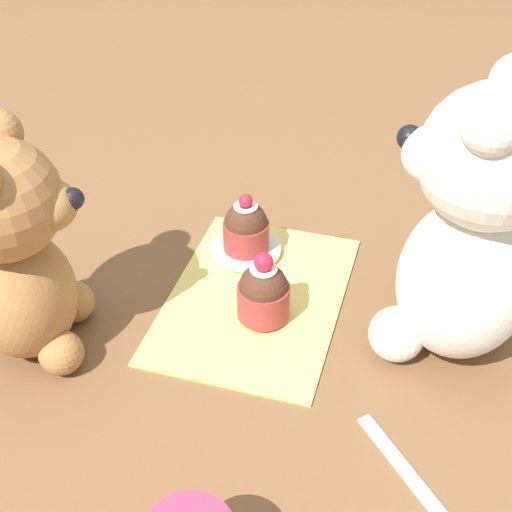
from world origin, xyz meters
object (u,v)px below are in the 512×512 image
Objects in this scene: teddy_bear_tan at (16,249)px; cupcake_near_tan_bear at (246,228)px; teddy_bear_cream at (471,230)px; cupcake_near_cream_bear at (263,292)px; saucer_plate at (246,249)px; teaspoon at (410,476)px.

teddy_bear_tan reaches higher than cupcake_near_tan_bear.
cupcake_near_tan_bear is at bearing -95.82° from teddy_bear_cream.
cupcake_near_cream_bear is 0.97× the size of saucer_plate.
saucer_plate reaches higher than teaspoon.
teddy_bear_tan is 2.91× the size of saucer_plate.
teaspoon is at bearing 6.79° from teddy_bear_cream.
teddy_bear_tan is at bearing -38.66° from cupcake_near_tan_bear.
cupcake_near_cream_bear is at bearing 26.22° from cupcake_near_tan_bear.
teddy_bear_cream is 3.95× the size of cupcake_near_tan_bear.
teaspoon is (0.05, 0.36, -0.11)m from teddy_bear_tan.
teddy_bear_tan is 0.38m from teaspoon.
cupcake_near_tan_bear is 0.52× the size of teaspoon.
teddy_bear_cream is 3.61× the size of cupcake_near_cream_bear.
teddy_bear_tan is at bearing -38.66° from saucer_plate.
teddy_bear_cream is 0.27m from saucer_plate.
cupcake_near_tan_bear reaches higher than saucer_plate.
saucer_plate is 1.13× the size of cupcake_near_tan_bear.
teddy_bear_cream reaches higher than teaspoon.
cupcake_near_tan_bear reaches higher than teaspoon.
teaspoon is at bearing 41.12° from saucer_plate.
cupcake_near_cream_bear reaches higher than cupcake_near_tan_bear.
teddy_bear_cream is at bearing 97.21° from cupcake_near_cream_bear.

